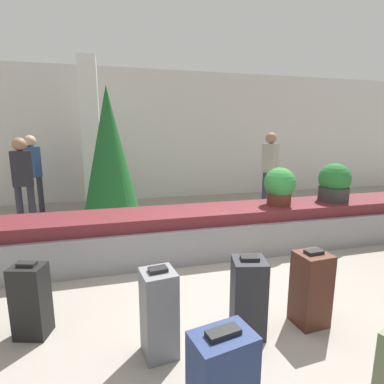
% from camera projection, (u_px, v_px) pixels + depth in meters
% --- Properties ---
extents(ground_plane, '(18.00, 18.00, 0.00)m').
position_uv_depth(ground_plane, '(229.00, 308.00, 2.90)').
color(ground_plane, gray).
extents(back_wall, '(18.00, 0.06, 3.20)m').
position_uv_depth(back_wall, '(154.00, 136.00, 7.58)').
color(back_wall, beige).
rests_on(back_wall, ground_plane).
extents(carousel, '(8.85, 0.89, 0.63)m').
position_uv_depth(carousel, '(192.00, 232.00, 4.20)').
color(carousel, gray).
rests_on(carousel, ground_plane).
extents(pillar, '(0.37, 0.37, 3.20)m').
position_uv_depth(pillar, '(91.00, 136.00, 6.32)').
color(pillar, silver).
rests_on(pillar, ground_plane).
extents(suitcase_0, '(0.29, 0.27, 0.69)m').
position_uv_depth(suitcase_0, '(311.00, 289.00, 2.62)').
color(suitcase_0, '#472319').
rests_on(suitcase_0, ground_plane).
extents(suitcase_1, '(0.32, 0.32, 0.69)m').
position_uv_depth(suitcase_1, '(248.00, 297.00, 2.49)').
color(suitcase_1, '#232328').
rests_on(suitcase_1, ground_plane).
extents(suitcase_2, '(0.30, 0.27, 0.65)m').
position_uv_depth(suitcase_2, '(31.00, 301.00, 2.46)').
color(suitcase_2, black).
rests_on(suitcase_2, ground_plane).
extents(suitcase_3, '(0.28, 0.28, 0.71)m').
position_uv_depth(suitcase_3, '(159.00, 313.00, 2.24)').
color(suitcase_3, slate).
rests_on(suitcase_3, ground_plane).
extents(suitcase_5, '(0.39, 0.30, 0.63)m').
position_uv_depth(suitcase_5, '(222.00, 382.00, 1.68)').
color(suitcase_5, navy).
rests_on(suitcase_5, ground_plane).
extents(potted_plant_0, '(0.48, 0.48, 0.59)m').
position_uv_depth(potted_plant_0, '(334.00, 183.00, 4.66)').
color(potted_plant_0, '#2D2D2D').
rests_on(potted_plant_0, carousel).
extents(potted_plant_1, '(0.46, 0.46, 0.55)m').
position_uv_depth(potted_plant_1, '(280.00, 186.00, 4.37)').
color(potted_plant_1, '#4C2319').
rests_on(potted_plant_1, carousel).
extents(traveler_0, '(0.36, 0.34, 1.63)m').
position_uv_depth(traveler_0, '(33.00, 168.00, 6.17)').
color(traveler_0, '#282833').
rests_on(traveler_0, ground_plane).
extents(traveler_1, '(0.35, 0.24, 1.60)m').
position_uv_depth(traveler_1, '(23.00, 176.00, 5.15)').
color(traveler_1, '#282833').
rests_on(traveler_1, ground_plane).
extents(traveler_2, '(0.31, 0.36, 1.68)m').
position_uv_depth(traveler_2, '(270.00, 164.00, 6.58)').
color(traveler_2, '#282833').
rests_on(traveler_2, ground_plane).
extents(decorated_tree, '(1.02, 1.02, 2.48)m').
position_uv_depth(decorated_tree, '(109.00, 153.00, 5.31)').
color(decorated_tree, '#4C331E').
rests_on(decorated_tree, ground_plane).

